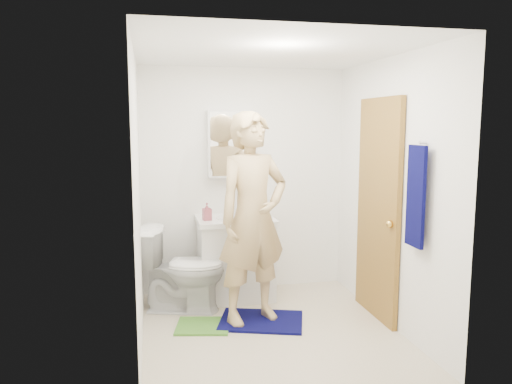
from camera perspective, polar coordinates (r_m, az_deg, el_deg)
floor at (r=4.58m, az=1.62°, el=-15.66°), size 2.20×2.40×0.02m
ceiling at (r=4.24m, az=1.75°, el=15.90°), size 2.20×2.40×0.02m
wall_back at (r=5.42m, az=-1.37°, el=1.32°), size 2.20×0.02×2.40m
wall_front at (r=3.10m, az=7.03°, el=-3.69°), size 2.20×0.02×2.40m
wall_left at (r=4.12m, az=-13.48°, el=-0.96°), size 0.02×2.40×2.40m
wall_right at (r=4.63m, az=15.14°, el=-0.07°), size 0.02×2.40×2.40m
vanity_cabinet at (r=5.26m, az=-2.36°, el=-7.78°), size 0.75×0.55×0.80m
countertop at (r=5.16m, az=-2.38°, el=-3.23°), size 0.79×0.59×0.05m
sink_basin at (r=5.16m, az=-2.38°, el=-3.07°), size 0.40×0.40×0.03m
faucet at (r=5.32m, az=-2.72°, el=-1.97°), size 0.03×0.03×0.12m
medicine_cabinet at (r=5.29m, az=-2.85°, el=5.50°), size 0.50×0.12×0.70m
mirror_panel at (r=5.23m, az=-2.73°, el=5.47°), size 0.46×0.01×0.66m
door at (r=4.77m, az=13.76°, el=-1.92°), size 0.05×0.80×2.05m
door_knob at (r=4.49m, az=15.05°, el=-3.56°), size 0.07×0.07×0.07m
towel at (r=4.09m, az=17.81°, el=-0.49°), size 0.03×0.24×0.80m
towel_hook at (r=4.07m, az=18.54°, el=5.39°), size 0.06×0.02×0.02m
toilet at (r=4.95m, az=-8.43°, el=-8.68°), size 0.91×0.66×0.83m
bath_mat at (r=4.75m, az=0.61°, el=-14.51°), size 0.88×0.74×0.02m
green_rug at (r=4.66m, az=-6.09°, el=-14.98°), size 0.54×0.48×0.02m
soap_dispenser at (r=5.03m, az=-5.63°, el=-2.24°), size 0.10×0.10×0.18m
toothbrush_cup at (r=5.29m, az=-1.14°, el=-2.14°), size 0.16×0.16×0.10m
man at (r=4.49m, az=-0.36°, el=-2.98°), size 0.81×0.66×1.90m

